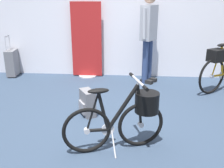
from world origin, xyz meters
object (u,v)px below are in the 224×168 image
Objects in this scene: floor_banner_stand at (87,45)px; visitor_near_wall at (149,32)px; folding_bike_foreground at (126,116)px; rolling_suitcase at (12,62)px; display_bike_left at (224,67)px; backpack_on_floor at (87,103)px.

visitor_near_wall is (1.20, -0.27, 0.30)m from floor_banner_stand.
folding_bike_foreground is 3.48m from rolling_suitcase.
floor_banner_stand is 1.35× the size of display_bike_left.
backpack_on_floor is at bearing -43.03° from rolling_suitcase.
folding_bike_foreground reaches higher than backpack_on_floor.
visitor_near_wall is 2.83m from rolling_suitcase.
folding_bike_foreground is (0.87, -2.60, -0.27)m from floor_banner_stand.
visitor_near_wall reaches higher than rolling_suitcase.
display_bike_left reaches higher than folding_bike_foreground.
visitor_near_wall is (-1.28, 0.40, 0.53)m from display_bike_left.
visitor_near_wall is at bearing 162.86° from display_bike_left.
rolling_suitcase is at bearing 136.97° from backpack_on_floor.
folding_bike_foreground is at bearing -129.80° from display_bike_left.
visitor_near_wall is 2.01× the size of rolling_suitcase.
floor_banner_stand is at bearing 108.42° from folding_bike_foreground.
floor_banner_stand is at bearing 167.52° from visitor_near_wall.
display_bike_left is at bearing 27.93° from backpack_on_floor.
display_bike_left is 2.47m from backpack_on_floor.
floor_banner_stand is at bearing 165.09° from display_bike_left.
backpack_on_floor is at bearing -80.37° from floor_banner_stand.
floor_banner_stand is 1.38× the size of folding_bike_foreground.
backpack_on_floor is at bearing 125.36° from folding_bike_foreground.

